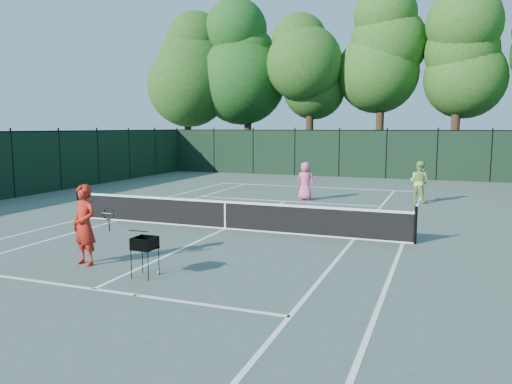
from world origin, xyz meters
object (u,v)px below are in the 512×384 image
(ball_hopper, at_px, (145,244))
(player_green, at_px, (419,182))
(player_pink, at_px, (305,181))
(loose_ball_midcourt, at_px, (159,272))
(loose_ball_near_cart, at_px, (134,294))
(coach, at_px, (85,225))

(ball_hopper, bearing_deg, player_green, 78.89)
(player_pink, bearing_deg, loose_ball_midcourt, 94.70)
(loose_ball_near_cart, distance_m, loose_ball_midcourt, 1.47)
(player_green, relative_size, loose_ball_midcourt, 26.31)
(ball_hopper, xyz_separation_m, loose_ball_midcourt, (0.15, 0.29, -0.71))
(player_green, relative_size, loose_ball_near_cart, 26.31)
(loose_ball_near_cart, bearing_deg, coach, 147.71)
(player_pink, xyz_separation_m, loose_ball_midcourt, (-0.05, -12.11, -0.82))
(coach, relative_size, player_pink, 1.13)
(loose_ball_midcourt, bearing_deg, ball_hopper, -116.79)
(loose_ball_near_cart, bearing_deg, player_pink, 91.19)
(ball_hopper, bearing_deg, coach, 178.89)
(player_green, height_order, ball_hopper, player_green)
(ball_hopper, relative_size, loose_ball_near_cart, 13.01)
(player_pink, xyz_separation_m, player_green, (4.77, 1.00, 0.05))
(loose_ball_midcourt, bearing_deg, player_green, 69.79)
(loose_ball_near_cart, bearing_deg, ball_hopper, 112.88)
(ball_hopper, bearing_deg, loose_ball_near_cart, -57.87)
(ball_hopper, bearing_deg, loose_ball_midcourt, 72.46)
(player_green, distance_m, loose_ball_midcourt, 14.00)
(player_green, bearing_deg, ball_hopper, 95.71)
(coach, xyz_separation_m, loose_ball_midcourt, (2.01, -0.05, -0.92))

